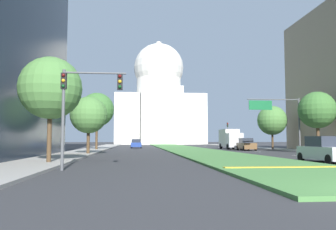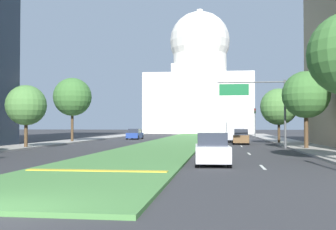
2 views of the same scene
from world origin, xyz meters
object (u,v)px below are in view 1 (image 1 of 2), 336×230
object	(u,v)px
capitol_building	(159,104)
sedan_distant	(136,144)
traffic_light_far_right	(228,131)
street_tree_left_mid	(89,115)
street_tree_right_far	(272,120)
sedan_midblock	(246,145)
street_tree_right_mid	(317,110)
traffic_light_near_left	(80,97)
street_tree_left_far	(97,110)
overhead_guide_sign	(279,113)
sedan_lead_stopped	(325,150)
box_truck_delivery	(230,139)
street_tree_left_near	(51,88)

from	to	relation	value
capitol_building	sedan_distant	xyz separation A→B (m)	(-7.60, -51.37, -12.85)
traffic_light_far_right	street_tree_left_mid	distance (m)	41.27
street_tree_right_far	sedan_midblock	xyz separation A→B (m)	(-4.46, -1.32, -3.56)
traffic_light_far_right	street_tree_right_mid	size ratio (longest dim) A/B	0.73
traffic_light_near_left	street_tree_right_mid	xyz separation A→B (m)	(23.96, 19.46, 1.18)
traffic_light_far_right	street_tree_left_far	world-z (taller)	street_tree_left_far
traffic_light_near_left	traffic_light_far_right	xyz separation A→B (m)	(22.06, 50.98, -0.48)
overhead_guide_sign	street_tree_left_far	distance (m)	25.09
street_tree_right_far	traffic_light_near_left	bearing A→B (deg)	-127.22
traffic_light_near_left	sedan_lead_stopped	bearing A→B (deg)	14.92
box_truck_delivery	street_tree_left_far	bearing A→B (deg)	-169.25
traffic_light_far_right	street_tree_right_far	bearing A→B (deg)	-87.17
traffic_light_far_right	sedan_lead_stopped	world-z (taller)	traffic_light_far_right
traffic_light_near_left	street_tree_left_mid	distance (m)	17.53
traffic_light_near_left	street_tree_left_near	bearing A→B (deg)	120.10
street_tree_right_far	overhead_guide_sign	bearing A→B (deg)	-108.20
capitol_building	sedan_distant	world-z (taller)	capitol_building
traffic_light_near_left	street_tree_right_far	distance (m)	38.17
sedan_distant	box_truck_delivery	xyz separation A→B (m)	(15.11, -7.76, 0.91)
traffic_light_near_left	street_tree_right_far	size ratio (longest dim) A/B	0.79
street_tree_right_mid	street_tree_left_far	xyz separation A→B (m)	(-26.68, 11.98, 0.86)
street_tree_right_far	sedan_distant	world-z (taller)	street_tree_right_far
street_tree_right_far	traffic_light_far_right	bearing A→B (deg)	92.83
street_tree_right_far	box_truck_delivery	xyz separation A→B (m)	(-4.96, 5.01, -2.70)
traffic_light_far_right	sedan_lead_stopped	xyz separation A→B (m)	(-6.34, -46.79, -2.48)
overhead_guide_sign	street_tree_right_far	world-z (taller)	street_tree_right_far
street_tree_right_far	street_tree_right_mid	bearing A→B (deg)	-85.43
capitol_building	traffic_light_far_right	bearing A→B (deg)	-75.27
street_tree_left_near	box_truck_delivery	world-z (taller)	street_tree_left_near
street_tree_left_mid	street_tree_right_mid	xyz separation A→B (m)	(25.91, 2.04, 0.90)
traffic_light_near_left	overhead_guide_sign	distance (m)	28.52
traffic_light_far_right	street_tree_left_far	xyz separation A→B (m)	(-24.79, -19.53, 2.52)
traffic_light_far_right	street_tree_right_far	xyz separation A→B (m)	(1.02, -20.58, 1.06)
street_tree_right_mid	sedan_lead_stopped	size ratio (longest dim) A/B	1.69
traffic_light_far_right	street_tree_left_mid	bearing A→B (deg)	-125.59
traffic_light_far_right	sedan_distant	xyz separation A→B (m)	(-19.05, -7.81, -2.54)
street_tree_right_far	sedan_lead_stopped	world-z (taller)	street_tree_right_far
street_tree_left_far	sedan_lead_stopped	distance (m)	33.29
street_tree_left_mid	sedan_midblock	distance (m)	23.87
sedan_distant	sedan_lead_stopped	bearing A→B (deg)	-71.93
capitol_building	overhead_guide_sign	bearing A→B (deg)	-82.91
box_truck_delivery	sedan_midblock	bearing A→B (deg)	-85.52
capitol_building	box_truck_delivery	world-z (taller)	capitol_building
street_tree_left_mid	box_truck_delivery	distance (m)	27.06
traffic_light_near_left	street_tree_left_near	size ratio (longest dim) A/B	0.75
overhead_guide_sign	street_tree_right_mid	world-z (taller)	street_tree_right_mid
traffic_light_near_left	sedan_distant	world-z (taller)	traffic_light_near_left
capitol_building	street_tree_left_far	bearing A→B (deg)	-101.93
street_tree_left_mid	street_tree_left_far	xyz separation A→B (m)	(-0.77, 14.02, 1.76)
sedan_lead_stopped	box_truck_delivery	xyz separation A→B (m)	(2.40, 31.21, 0.84)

